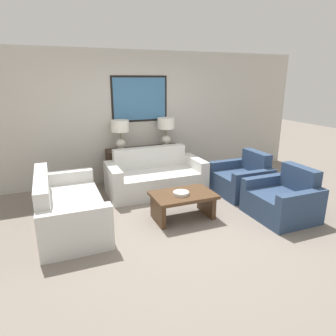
{
  "coord_description": "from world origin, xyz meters",
  "views": [
    {
      "loc": [
        -1.81,
        -3.71,
        2.1
      ],
      "look_at": [
        0.0,
        0.78,
        0.65
      ],
      "focal_mm": 32.0,
      "sensor_mm": 36.0,
      "label": 1
    }
  ],
  "objects_px": {
    "couch_by_back_wall": "(155,178)",
    "decorative_bowl": "(181,193)",
    "armchair_near_back_wall": "(242,180)",
    "coffee_table": "(183,201)",
    "console_table": "(145,165)",
    "table_lamp_right": "(166,127)",
    "armchair_near_camera": "(283,200)",
    "couch_by_side": "(68,209)",
    "table_lamp_left": "(120,130)"
  },
  "relations": [
    {
      "from": "couch_by_back_wall",
      "to": "decorative_bowl",
      "type": "distance_m",
      "value": 1.29
    },
    {
      "from": "armchair_near_back_wall",
      "to": "coffee_table",
      "type": "bearing_deg",
      "value": -159.86
    },
    {
      "from": "console_table",
      "to": "coffee_table",
      "type": "distance_m",
      "value": 1.91
    },
    {
      "from": "console_table",
      "to": "table_lamp_right",
      "type": "height_order",
      "value": "table_lamp_right"
    },
    {
      "from": "armchair_near_back_wall",
      "to": "armchair_near_camera",
      "type": "xyz_separation_m",
      "value": [
        0.0,
        -1.08,
        0.0
      ]
    },
    {
      "from": "coffee_table",
      "to": "decorative_bowl",
      "type": "xyz_separation_m",
      "value": [
        -0.05,
        -0.03,
        0.14
      ]
    },
    {
      "from": "table_lamp_right",
      "to": "couch_by_side",
      "type": "xyz_separation_m",
      "value": [
        -2.15,
        -1.53,
        -0.85
      ]
    },
    {
      "from": "table_lamp_left",
      "to": "couch_by_side",
      "type": "distance_m",
      "value": 2.11
    },
    {
      "from": "armchair_near_back_wall",
      "to": "decorative_bowl",
      "type": "bearing_deg",
      "value": -159.33
    },
    {
      "from": "console_table",
      "to": "coffee_table",
      "type": "xyz_separation_m",
      "value": [
        0.01,
        -1.91,
        -0.07
      ]
    },
    {
      "from": "couch_by_back_wall",
      "to": "coffee_table",
      "type": "xyz_separation_m",
      "value": [
        0.01,
        -1.25,
        0.01
      ]
    },
    {
      "from": "armchair_near_back_wall",
      "to": "armchair_near_camera",
      "type": "bearing_deg",
      "value": -90.0
    },
    {
      "from": "console_table",
      "to": "couch_by_back_wall",
      "type": "relative_size",
      "value": 0.85
    },
    {
      "from": "console_table",
      "to": "armchair_near_camera",
      "type": "relative_size",
      "value": 1.65
    },
    {
      "from": "couch_by_back_wall",
      "to": "table_lamp_left",
      "type": "bearing_deg",
      "value": 126.31
    },
    {
      "from": "armchair_near_camera",
      "to": "decorative_bowl",
      "type": "bearing_deg",
      "value": 161.63
    },
    {
      "from": "couch_by_back_wall",
      "to": "armchair_near_camera",
      "type": "xyz_separation_m",
      "value": [
        1.48,
        -1.79,
        -0.01
      ]
    },
    {
      "from": "armchair_near_camera",
      "to": "couch_by_back_wall",
      "type": "bearing_deg",
      "value": 129.62
    },
    {
      "from": "coffee_table",
      "to": "decorative_bowl",
      "type": "bearing_deg",
      "value": -145.51
    },
    {
      "from": "console_table",
      "to": "decorative_bowl",
      "type": "xyz_separation_m",
      "value": [
        -0.04,
        -1.95,
        0.07
      ]
    },
    {
      "from": "table_lamp_left",
      "to": "decorative_bowl",
      "type": "height_order",
      "value": "table_lamp_left"
    },
    {
      "from": "table_lamp_left",
      "to": "table_lamp_right",
      "type": "distance_m",
      "value": 0.98
    },
    {
      "from": "coffee_table",
      "to": "armchair_near_camera",
      "type": "relative_size",
      "value": 1.02
    },
    {
      "from": "couch_by_side",
      "to": "coffee_table",
      "type": "distance_m",
      "value": 1.72
    },
    {
      "from": "decorative_bowl",
      "to": "couch_by_side",
      "type": "bearing_deg",
      "value": 165.58
    },
    {
      "from": "console_table",
      "to": "couch_by_side",
      "type": "height_order",
      "value": "couch_by_side"
    },
    {
      "from": "couch_by_back_wall",
      "to": "table_lamp_right",
      "type": "bearing_deg",
      "value": 53.69
    },
    {
      "from": "console_table",
      "to": "table_lamp_right",
      "type": "xyz_separation_m",
      "value": [
        0.49,
        0.0,
        0.76
      ]
    },
    {
      "from": "table_lamp_right",
      "to": "decorative_bowl",
      "type": "distance_m",
      "value": 2.13
    },
    {
      "from": "table_lamp_left",
      "to": "armchair_near_back_wall",
      "type": "height_order",
      "value": "table_lamp_left"
    },
    {
      "from": "console_table",
      "to": "couch_by_side",
      "type": "distance_m",
      "value": 2.26
    },
    {
      "from": "decorative_bowl",
      "to": "armchair_near_camera",
      "type": "relative_size",
      "value": 0.26
    },
    {
      "from": "decorative_bowl",
      "to": "armchair_near_camera",
      "type": "bearing_deg",
      "value": -18.37
    },
    {
      "from": "couch_by_side",
      "to": "table_lamp_right",
      "type": "bearing_deg",
      "value": 35.37
    },
    {
      "from": "console_table",
      "to": "armchair_near_camera",
      "type": "bearing_deg",
      "value": -58.87
    },
    {
      "from": "couch_by_back_wall",
      "to": "armchair_near_back_wall",
      "type": "distance_m",
      "value": 1.64
    },
    {
      "from": "couch_by_back_wall",
      "to": "decorative_bowl",
      "type": "bearing_deg",
      "value": -91.83
    },
    {
      "from": "armchair_near_back_wall",
      "to": "armchair_near_camera",
      "type": "distance_m",
      "value": 1.08
    },
    {
      "from": "console_table",
      "to": "armchair_near_back_wall",
      "type": "distance_m",
      "value": 2.02
    },
    {
      "from": "table_lamp_right",
      "to": "decorative_bowl",
      "type": "relative_size",
      "value": 2.42
    },
    {
      "from": "table_lamp_left",
      "to": "couch_by_back_wall",
      "type": "bearing_deg",
      "value": -53.69
    },
    {
      "from": "armchair_near_camera",
      "to": "console_table",
      "type": "bearing_deg",
      "value": 121.13
    },
    {
      "from": "console_table",
      "to": "table_lamp_left",
      "type": "xyz_separation_m",
      "value": [
        -0.49,
        0.0,
        0.76
      ]
    },
    {
      "from": "couch_by_side",
      "to": "armchair_near_camera",
      "type": "height_order",
      "value": "couch_by_side"
    },
    {
      "from": "table_lamp_right",
      "to": "couch_by_back_wall",
      "type": "relative_size",
      "value": 0.33
    },
    {
      "from": "console_table",
      "to": "armchair_near_camera",
      "type": "distance_m",
      "value": 2.87
    },
    {
      "from": "console_table",
      "to": "decorative_bowl",
      "type": "relative_size",
      "value": 6.32
    },
    {
      "from": "table_lamp_left",
      "to": "armchair_near_camera",
      "type": "distance_m",
      "value": 3.26
    },
    {
      "from": "console_table",
      "to": "armchair_near_back_wall",
      "type": "height_order",
      "value": "armchair_near_back_wall"
    },
    {
      "from": "console_table",
      "to": "table_lamp_left",
      "type": "relative_size",
      "value": 2.61
    }
  ]
}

